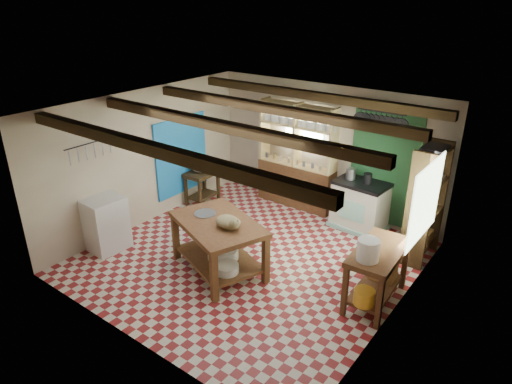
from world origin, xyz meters
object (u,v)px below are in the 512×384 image
Objects in this scene: prep_table at (202,187)px; stove at (360,205)px; white_cabinet at (106,224)px; work_table at (219,246)px; right_counter at (376,276)px; cat at (228,222)px.

stove is at bearing 13.68° from prep_table.
white_cabinet is at bearing -129.60° from stove.
work_table is 2.49m from right_counter.
work_table is 0.59m from cat.
cat is at bearing 18.46° from white_cabinet.
work_table is at bearing -109.72° from stove.
work_table is 1.28× the size of right_counter.
right_counter is 2.90× the size of cat.
work_table is at bearing 21.37° from white_cabinet.
white_cabinet is (-2.02, -0.67, 0.04)m from work_table.
work_table is 2.16× the size of prep_table.
stove reaches higher than work_table.
white_cabinet reaches higher than right_counter.
work_table is at bearing -178.69° from cat.
white_cabinet is 0.79× the size of right_counter.
stove is at bearing 87.46° from work_table.
prep_table is (-2.00, 1.75, -0.08)m from work_table.
stove is 2.96m from cat.
white_cabinet is 2.30× the size of cat.
prep_table is at bearing 92.67° from white_cabinet.
work_table reaches higher than right_counter.
stove is 1.01× the size of white_cabinet.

